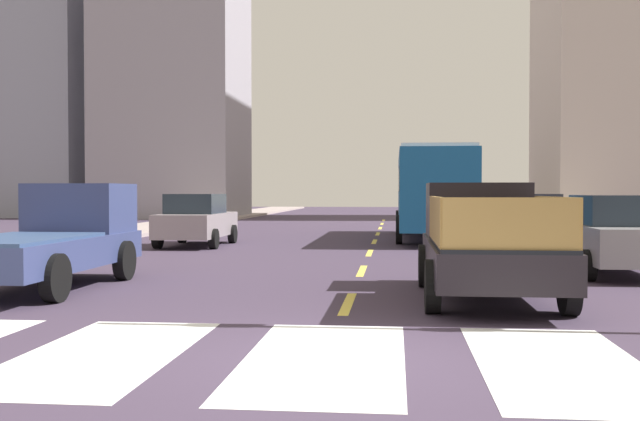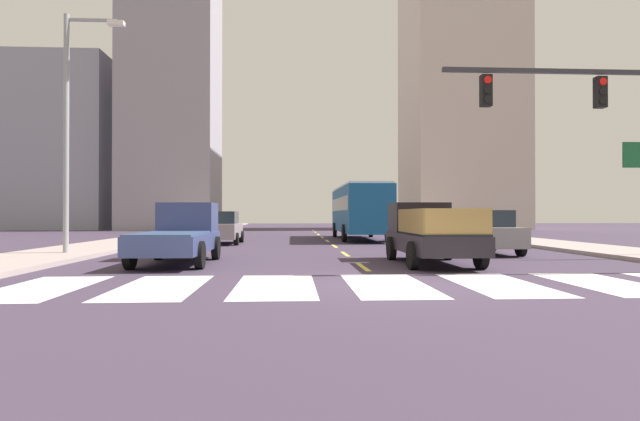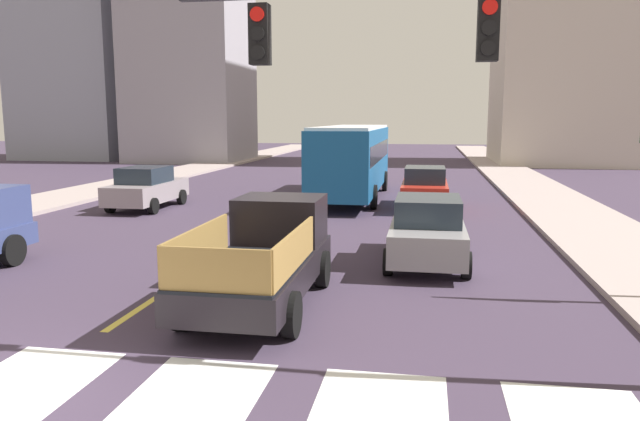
{
  "view_description": "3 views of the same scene",
  "coord_description": "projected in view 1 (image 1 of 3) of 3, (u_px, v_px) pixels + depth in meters",
  "views": [
    {
      "loc": [
        0.76,
        -8.02,
        1.8
      ],
      "look_at": [
        -1.45,
        13.92,
        1.24
      ],
      "focal_mm": 42.29,
      "sensor_mm": 36.0,
      "label": 1
    },
    {
      "loc": [
        -2.12,
        -11.21,
        1.55
      ],
      "look_at": [
        -0.69,
        14.32,
        1.76
      ],
      "focal_mm": 28.92,
      "sensor_mm": 36.0,
      "label": 2
    },
    {
      "loc": [
        5.44,
        -6.3,
        3.68
      ],
      "look_at": [
        2.33,
        11.14,
        0.93
      ],
      "focal_mm": 33.54,
      "sensor_mm": 36.0,
      "label": 3
    }
  ],
  "objects": [
    {
      "name": "lane_dash_0",
      "position": [
        348.0,
        303.0,
        12.08
      ],
      "size": [
        0.16,
        2.4,
        0.01
      ],
      "primitive_type": "cube",
      "color": "#E2C749",
      "rests_on": "ground"
    },
    {
      "name": "lane_dash_4",
      "position": [
        378.0,
        234.0,
        31.97
      ],
      "size": [
        0.16,
        2.4,
        0.01
      ],
      "primitive_type": "cube",
      "color": "#E2C749",
      "rests_on": "ground"
    },
    {
      "name": "block_mid_right",
      "position": [
        31.0,
        94.0,
        54.96
      ],
      "size": [
        9.73,
        9.0,
        17.89
      ],
      "primitive_type": "cube",
      "color": "#8D91A2",
      "rests_on": "ground"
    },
    {
      "name": "sedan_mid",
      "position": [
        616.0,
        235.0,
        16.3
      ],
      "size": [
        2.02,
        4.4,
        1.72
      ],
      "rotation": [
        0.0,
        0.0,
        -0.05
      ],
      "color": "gray",
      "rests_on": "ground"
    },
    {
      "name": "lane_dash_5",
      "position": [
        380.0,
        228.0,
        36.94
      ],
      "size": [
        0.16,
        2.4,
        0.01
      ],
      "primitive_type": "cube",
      "color": "#E2C749",
      "rests_on": "ground"
    },
    {
      "name": "pickup_stakebed",
      "position": [
        484.0,
        242.0,
        12.96
      ],
      "size": [
        2.18,
        5.2,
        1.96
      ],
      "rotation": [
        0.0,
        0.0,
        -0.01
      ],
      "color": "black",
      "rests_on": "ground"
    },
    {
      "name": "pickup_dark",
      "position": [
        54.0,
        238.0,
        14.31
      ],
      "size": [
        2.18,
        5.2,
        1.96
      ],
      "rotation": [
        0.0,
        0.0,
        0.03
      ],
      "color": "navy",
      "rests_on": "ground"
    },
    {
      "name": "crosswalk_stripe_4",
      "position": [
        560.0,
        363.0,
        7.85
      ],
      "size": [
        1.72,
        3.94,
        0.01
      ],
      "primitive_type": "cube",
      "color": "white",
      "rests_on": "ground"
    },
    {
      "name": "lane_dash_2",
      "position": [
        370.0,
        253.0,
        22.02
      ],
      "size": [
        0.16,
        2.4,
        0.01
      ],
      "primitive_type": "cube",
      "color": "#E2C749",
      "rests_on": "ground"
    },
    {
      "name": "sedan_far",
      "position": [
        197.0,
        220.0,
        24.89
      ],
      "size": [
        2.02,
        4.4,
        1.72
      ],
      "rotation": [
        0.0,
        0.0,
        0.03
      ],
      "color": "gray",
      "rests_on": "ground"
    },
    {
      "name": "sedan_near_right",
      "position": [
        532.0,
        219.0,
        25.73
      ],
      "size": [
        2.02,
        4.4,
        1.72
      ],
      "rotation": [
        0.0,
        0.0,
        -0.03
      ],
      "color": "red",
      "rests_on": "ground"
    },
    {
      "name": "lane_dash_3",
      "position": [
        374.0,
        242.0,
        27.0
      ],
      "size": [
        0.16,
        2.4,
        0.01
      ],
      "primitive_type": "cube",
      "color": "#E2C749",
      "rests_on": "ground"
    },
    {
      "name": "lane_dash_1",
      "position": [
        362.0,
        271.0,
        17.05
      ],
      "size": [
        0.16,
        2.4,
        0.01
      ],
      "primitive_type": "cube",
      "color": "#E2C749",
      "rests_on": "ground"
    },
    {
      "name": "crosswalk_stripe_3",
      "position": [
        324.0,
        358.0,
        8.1
      ],
      "size": [
        1.72,
        3.94,
        0.01
      ],
      "primitive_type": "cube",
      "color": "white",
      "rests_on": "ground"
    },
    {
      "name": "lane_dash_7",
      "position": [
        384.0,
        220.0,
        46.89
      ],
      "size": [
        0.16,
        2.4,
        0.01
      ],
      "primitive_type": "cube",
      "color": "#E2C749",
      "rests_on": "ground"
    },
    {
      "name": "ground_plane",
      "position": [
        324.0,
        359.0,
        8.1
      ],
      "size": [
        160.0,
        160.0,
        0.0
      ],
      "primitive_type": "plane",
      "color": "#3D3144"
    },
    {
      "name": "lane_dash_6",
      "position": [
        382.0,
        224.0,
        41.92
      ],
      "size": [
        0.16,
        2.4,
        0.01
      ],
      "primitive_type": "cube",
      "color": "#E2C749",
      "rests_on": "ground"
    },
    {
      "name": "city_bus",
      "position": [
        432.0,
        187.0,
        28.5
      ],
      "size": [
        2.72,
        10.8,
        3.32
      ],
      "rotation": [
        0.0,
        0.0,
        -0.01
      ],
      "color": "#165185",
      "rests_on": "ground"
    },
    {
      "name": "crosswalk_stripe_2",
      "position": [
        103.0,
        353.0,
        8.35
      ],
      "size": [
        1.72,
        3.94,
        0.01
      ],
      "primitive_type": "cube",
      "color": "white",
      "rests_on": "ground"
    },
    {
      "name": "sidewalk_left",
      "position": [
        70.0,
        239.0,
        27.09
      ],
      "size": [
        3.54,
        110.0,
        0.15
      ],
      "primitive_type": "cube",
      "color": "#A2928F",
      "rests_on": "ground"
    }
  ]
}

